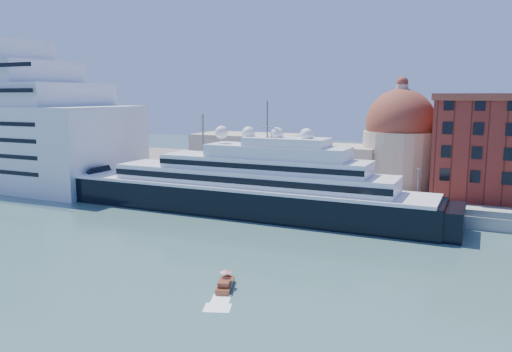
% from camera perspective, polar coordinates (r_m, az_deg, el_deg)
% --- Properties ---
extents(ground, '(400.00, 400.00, 0.00)m').
position_cam_1_polar(ground, '(84.98, -5.74, -7.80)').
color(ground, '#38615F').
rests_on(ground, ground).
extents(quay, '(180.00, 10.00, 2.50)m').
position_cam_1_polar(quay, '(114.31, 2.95, -2.71)').
color(quay, gray).
rests_on(quay, ground).
extents(land, '(260.00, 72.00, 2.00)m').
position_cam_1_polar(land, '(152.56, 8.71, 0.10)').
color(land, slate).
rests_on(land, ground).
extents(quay_fence, '(180.00, 0.10, 1.20)m').
position_cam_1_polar(quay_fence, '(109.86, 2.08, -2.20)').
color(quay_fence, slate).
rests_on(quay_fence, quay).
extents(superyacht, '(92.87, 12.88, 27.76)m').
position_cam_1_polar(superyacht, '(107.01, -3.08, -1.60)').
color(superyacht, black).
rests_on(superyacht, ground).
extents(service_barge, '(13.41, 5.54, 2.94)m').
position_cam_1_polar(service_barge, '(132.22, -20.14, -1.82)').
color(service_barge, white).
rests_on(service_barge, ground).
extents(water_taxi, '(3.41, 5.53, 2.49)m').
position_cam_1_polar(water_taxi, '(66.14, -3.56, -12.25)').
color(water_taxi, brown).
rests_on(water_taxi, ground).
extents(church, '(66.00, 18.00, 25.50)m').
position_cam_1_polar(church, '(133.05, 9.38, 3.07)').
color(church, beige).
rests_on(church, land).
extents(lamp_posts, '(120.80, 2.40, 18.00)m').
position_cam_1_polar(lamp_posts, '(116.60, -3.12, 1.81)').
color(lamp_posts, slate).
rests_on(lamp_posts, quay).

